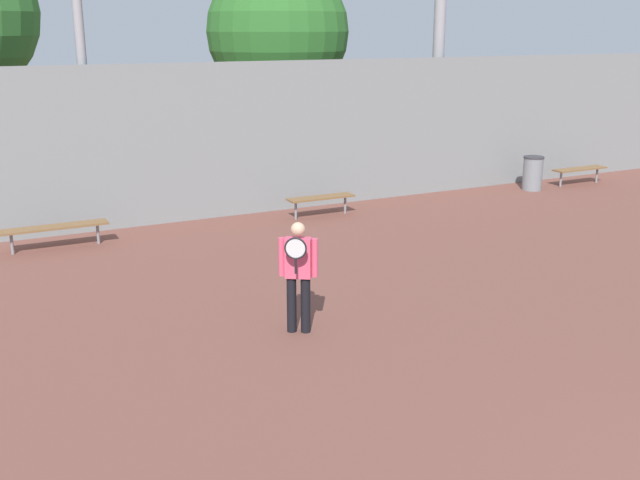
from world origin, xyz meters
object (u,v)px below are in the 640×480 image
at_px(bench_courtside_far, 321,199).
at_px(bench_adjacent_court, 55,228).
at_px(trash_bin, 533,173).
at_px(bench_courtside_near, 580,170).
at_px(tennis_player, 298,271).
at_px(tree_green_broad, 278,32).

bearing_deg(bench_courtside_far, bench_adjacent_court, 180.00).
relative_size(bench_adjacent_court, trash_bin, 2.24).
height_order(bench_courtside_near, trash_bin, trash_bin).
bearing_deg(tennis_player, bench_courtside_near, 59.92).
bearing_deg(trash_bin, bench_adjacent_court, -179.68).
xyz_separation_m(bench_courtside_far, trash_bin, (6.48, 0.07, 0.03)).
bearing_deg(bench_courtside_far, tennis_player, -119.55).
relative_size(tennis_player, bench_courtside_near, 0.96).
xyz_separation_m(tennis_player, trash_bin, (9.89, 6.09, -0.47)).
distance_m(tennis_player, trash_bin, 11.63).
xyz_separation_m(bench_adjacent_court, tree_green_broad, (7.41, 5.74, 3.71)).
height_order(bench_courtside_far, tree_green_broad, tree_green_broad).
xyz_separation_m(trash_bin, tree_green_broad, (-5.00, 5.67, 3.68)).
distance_m(tennis_player, bench_courtside_near, 13.03).
bearing_deg(tree_green_broad, bench_courtside_near, -40.77).
bearing_deg(bench_adjacent_court, tree_green_broad, 37.76).
bearing_deg(bench_courtside_near, bench_courtside_far, 180.00).
relative_size(bench_courtside_near, bench_courtside_far, 1.05).
relative_size(tennis_player, trash_bin, 1.79).
height_order(tennis_player, bench_courtside_near, tennis_player).
height_order(bench_courtside_near, bench_courtside_far, same).
bearing_deg(trash_bin, tree_green_broad, 131.39).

